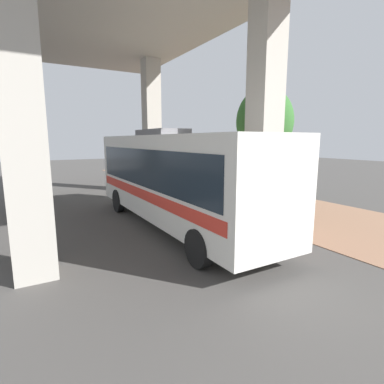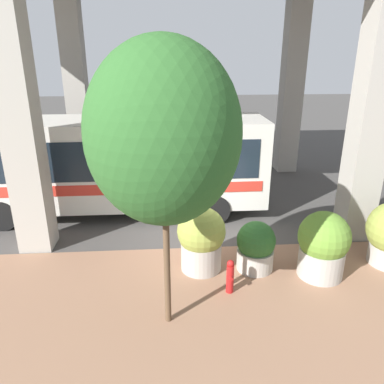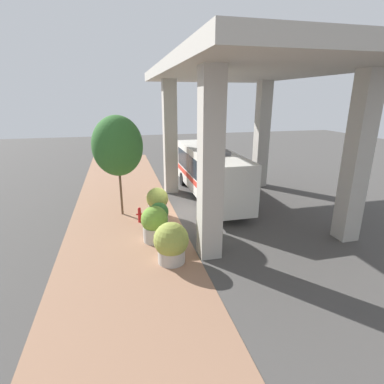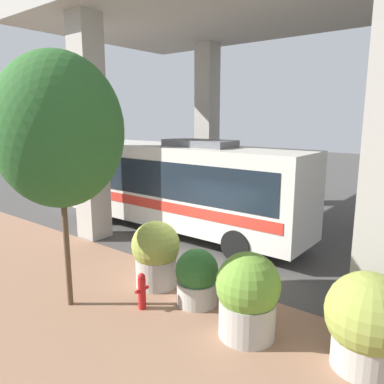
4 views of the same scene
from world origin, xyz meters
name	(u,v)px [view 4 (image 4 of 4)]	position (x,y,z in m)	size (l,w,h in m)	color
ground_plane	(187,273)	(0.00, 0.00, 0.00)	(80.00, 80.00, 0.00)	#474442
sidewalk_strip	(101,316)	(-3.00, 0.00, 0.01)	(6.00, 40.00, 0.02)	#936B51
overpass	(263,27)	(4.00, 0.00, 7.26)	(9.40, 17.59, 8.41)	#ADA89E
bus	(178,183)	(2.80, 2.69, 1.94)	(2.52, 10.19, 3.57)	silver
fire_hydrant	(142,291)	(-2.19, -0.47, 0.45)	(0.38, 0.18, 0.88)	#B21919
planter_front	(156,253)	(-1.11, 0.11, 0.90)	(1.25, 1.25, 1.75)	#ADA89E
planter_middle	(248,295)	(-1.64, -2.91, 0.89)	(1.29, 1.29, 1.77)	#ADA89E
planter_back	(368,322)	(-1.21, -5.03, 0.89)	(1.47, 1.47, 1.78)	#ADA89E
planter_extra	(197,278)	(-1.21, -1.31, 0.66)	(1.01, 1.01, 1.36)	#ADA89E
street_tree_near	(59,131)	(-3.10, 1.01, 4.07)	(2.80, 2.80, 5.75)	brown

